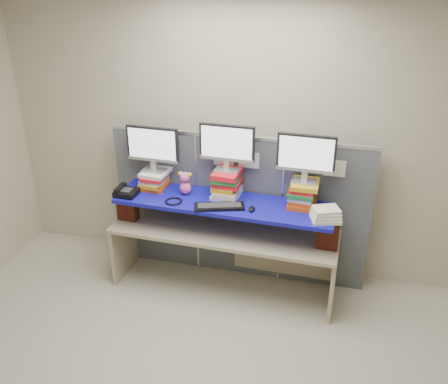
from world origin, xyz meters
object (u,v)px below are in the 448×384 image
(desk, at_px, (224,242))
(monitor_right, at_px, (306,156))
(blue_board, at_px, (224,203))
(monitor_left, at_px, (153,146))
(keyboard, at_px, (219,206))
(desk_phone, at_px, (126,192))
(monitor_center, at_px, (227,145))

(desk, relative_size, monitor_right, 4.25)
(blue_board, xyz_separation_m, monitor_right, (0.72, 0.10, 0.51))
(monitor_left, height_order, monitor_right, monitor_right)
(blue_board, height_order, monitor_right, monitor_right)
(keyboard, xyz_separation_m, desk_phone, (-0.94, 0.03, 0.02))
(blue_board, bearing_deg, monitor_left, 170.96)
(desk, relative_size, blue_board, 1.07)
(monitor_left, height_order, desk_phone, monitor_left)
(monitor_center, distance_m, keyboard, 0.56)
(keyboard, bearing_deg, monitor_right, -0.11)
(monitor_left, relative_size, keyboard, 1.08)
(monitor_left, xyz_separation_m, desk_phone, (-0.21, -0.24, -0.40))
(desk, xyz_separation_m, monitor_left, (-0.74, 0.14, 0.87))
(keyboard, bearing_deg, monitor_center, 70.71)
(monitor_center, relative_size, keyboard, 1.08)
(monitor_center, bearing_deg, desk_phone, -165.57)
(monitor_center, distance_m, monitor_right, 0.72)
(blue_board, bearing_deg, monitor_right, 9.37)
(desk_phone, bearing_deg, blue_board, 7.83)
(blue_board, xyz_separation_m, keyboard, (-0.01, -0.13, 0.03))
(blue_board, bearing_deg, desk_phone, -172.54)
(desk, xyz_separation_m, keyboard, (-0.01, -0.13, 0.45))
(monitor_right, relative_size, keyboard, 1.08)
(monitor_center, bearing_deg, blue_board, -87.25)
(desk, xyz_separation_m, monitor_right, (0.72, 0.10, 0.93))
(monitor_left, bearing_deg, desk_phone, -130.15)
(keyboard, bearing_deg, monitor_left, 142.30)
(keyboard, bearing_deg, blue_board, 68.00)
(blue_board, xyz_separation_m, desk_phone, (-0.95, -0.10, 0.05))
(monitor_right, relative_size, desk_phone, 2.43)
(monitor_right, bearing_deg, monitor_left, -180.00)
(monitor_right, height_order, desk_phone, monitor_right)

